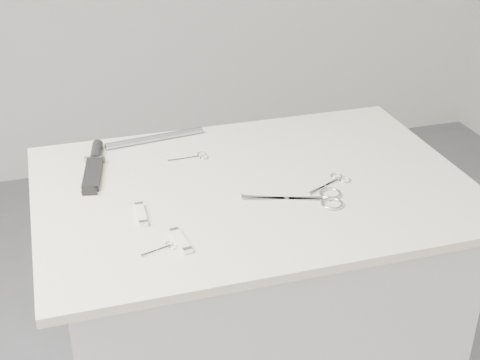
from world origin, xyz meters
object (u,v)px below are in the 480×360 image
object	(u,v)px
large_shears	(315,199)
metal_rail	(155,138)
embroidery_scissors_b	(195,157)
sheathed_knife	(94,164)
pocket_knife_a	(181,241)
tiny_scissors	(163,248)
pocket_knife_b	(141,214)
plinth	(252,339)
embroidery_scissors_a	(334,181)

from	to	relation	value
large_shears	metal_rail	bearing A→B (deg)	143.43
embroidery_scissors_b	sheathed_knife	world-z (taller)	sheathed_knife
embroidery_scissors_b	metal_rail	bearing A→B (deg)	119.39
sheathed_knife	large_shears	bearing A→B (deg)	-113.42
sheathed_knife	pocket_knife_a	bearing A→B (deg)	-151.04
tiny_scissors	sheathed_knife	size ratio (longest dim) A/B	0.31
pocket_knife_b	large_shears	bearing A→B (deg)	-93.70
plinth	metal_rail	xyz separation A→B (m)	(-0.18, 0.30, 0.48)
sheathed_knife	metal_rail	xyz separation A→B (m)	(0.17, 0.10, 0.00)
embroidery_scissors_b	sheathed_knife	bearing A→B (deg)	172.75
pocket_knife_a	metal_rail	world-z (taller)	metal_rail
plinth	metal_rail	bearing A→B (deg)	120.62
large_shears	pocket_knife_a	size ratio (longest dim) A/B	2.51
metal_rail	pocket_knife_a	bearing A→B (deg)	-94.36
embroidery_scissors_b	large_shears	bearing A→B (deg)	-56.00
large_shears	embroidery_scissors_a	bearing A→B (deg)	59.49
large_shears	metal_rail	size ratio (longest dim) A/B	0.84
sheathed_knife	pocket_knife_a	size ratio (longest dim) A/B	2.74
pocket_knife_b	embroidery_scissors_b	bearing A→B (deg)	-33.24
embroidery_scissors_a	pocket_knife_b	world-z (taller)	pocket_knife_b
plinth	sheathed_knife	bearing A→B (deg)	150.46
embroidery_scissors_b	sheathed_knife	size ratio (longest dim) A/B	0.42
plinth	metal_rail	size ratio (longest dim) A/B	3.40
plinth	tiny_scissors	size ratio (longest dim) A/B	11.81
embroidery_scissors_a	sheathed_knife	bearing A→B (deg)	129.07
plinth	tiny_scissors	world-z (taller)	tiny_scissors
tiny_scissors	pocket_knife_a	bearing A→B (deg)	-2.38
embroidery_scissors_a	sheathed_knife	world-z (taller)	sheathed_knife
pocket_knife_a	pocket_knife_b	world-z (taller)	same
embroidery_scissors_b	plinth	bearing A→B (deg)	-62.71
pocket_knife_a	metal_rail	distance (m)	0.49
plinth	metal_rail	distance (m)	0.59
large_shears	sheathed_knife	bearing A→B (deg)	164.57
embroidery_scissors_a	tiny_scissors	xyz separation A→B (m)	(-0.43, -0.16, -0.00)
embroidery_scissors_b	tiny_scissors	size ratio (longest dim) A/B	1.33
embroidery_scissors_a	embroidery_scissors_b	distance (m)	0.36
pocket_knife_a	embroidery_scissors_b	bearing A→B (deg)	-25.31
plinth	metal_rail	world-z (taller)	metal_rail
plinth	embroidery_scissors_b	xyz separation A→B (m)	(-0.10, 0.17, 0.47)
pocket_knife_b	metal_rail	size ratio (longest dim) A/B	0.33
plinth	tiny_scissors	bearing A→B (deg)	-141.42
large_shears	embroidery_scissors_b	size ratio (longest dim) A/B	2.20
pocket_knife_b	tiny_scissors	bearing A→B (deg)	-168.55
large_shears	sheathed_knife	distance (m)	0.55
metal_rail	embroidery_scissors_a	bearing A→B (deg)	-43.67
tiny_scissors	sheathed_knife	bearing A→B (deg)	86.14
large_shears	pocket_knife_b	xyz separation A→B (m)	(-0.38, 0.04, 0.00)
plinth	large_shears	bearing A→B (deg)	-44.73
embroidery_scissors_b	tiny_scissors	xyz separation A→B (m)	(-0.15, -0.38, -0.00)
tiny_scissors	pocket_knife_b	xyz separation A→B (m)	(-0.02, 0.13, 0.00)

